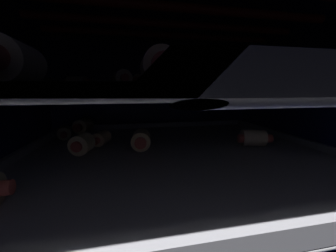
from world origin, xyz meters
TOP-DOWN VIEW (x-y plane):
  - ground_plane at (0.00, 0.00)cm, footprint 59.46×52.02cm
  - oven_wall_back at (0.00, 25.41)cm, footprint 59.46×1.20cm
  - oven_wall_right at (29.13, 0.00)cm, footprint 1.20×49.62cm
  - heating_element at (0.00, -0.00)cm, footprint 45.65×21.73cm
  - oven_rack_lower at (0.00, 0.00)cm, footprint 54.24×48.63cm
  - baking_tray_lower at (0.00, 0.00)cm, footprint 50.18×43.08cm
  - pig_in_blanket_lower_0 at (-19.05, 18.25)cm, footprint 4.25×6.73cm
  - pig_in_blanket_lower_1 at (-15.58, 1.47)cm, footprint 3.87×4.70cm
  - pig_in_blanket_lower_2 at (-13.18, 6.19)cm, footprint 3.50×5.46cm
  - pig_in_blanket_lower_3 at (14.94, -0.35)cm, footprint 6.44×3.97cm
  - pig_in_blanket_lower_4 at (-21.76, 12.79)cm, footprint 3.59×6.03cm
  - pig_in_blanket_lower_5 at (-5.84, 2.18)cm, footprint 3.74×5.43cm
  - oven_rack_upper at (0.00, 0.00)cm, footprint 54.29×48.63cm
  - baking_tray_upper at (0.00, 0.00)cm, footprint 50.18×43.08cm
  - pig_in_blanket_upper_0 at (16.94, 4.92)cm, footprint 5.59×3.24cm
  - pig_in_blanket_upper_1 at (12.95, 7.62)cm, footprint 5.18×4.35cm
  - pig_in_blanket_upper_2 at (-4.53, 16.36)cm, footprint 4.61×5.31cm
  - pig_in_blanket_upper_3 at (13.86, 1.89)cm, footprint 4.51×5.03cm
  - pig_in_blanket_upper_4 at (-9.20, 17.51)cm, footprint 5.39×5.03cm
  - pig_in_blanket_upper_5 at (6.02, -1.00)cm, footprint 4.38×6.62cm
  - pig_in_blanket_upper_6 at (-1.43, 10.94)cm, footprint 4.81×3.37cm
  - pig_in_blanket_upper_7 at (-15.32, -15.58)cm, footprint 3.13×6.29cm
  - pig_in_blanket_upper_8 at (-8.76, 4.89)cm, footprint 3.63×5.70cm
  - pig_in_blanket_upper_9 at (5.88, 4.30)cm, footprint 4.77×3.29cm
  - pig_in_blanket_upper_10 at (-19.20, 16.90)cm, footprint 6.12×3.36cm
  - pig_in_blanket_upper_11 at (-4.73, -12.50)cm, footprint 3.39×5.06cm

SIDE VIEW (x-z plane):
  - ground_plane at x=0.00cm, z-range -1.20..0.00cm
  - oven_rack_lower at x=0.00cm, z-range 11.78..12.34cm
  - baking_tray_lower at x=0.00cm, z-range 11.83..13.87cm
  - pig_in_blanket_lower_2 at x=-13.18cm, z-range 13.18..15.75cm
  - pig_in_blanket_lower_4 at x=-21.76cm, z-range 13.18..15.80cm
  - pig_in_blanket_lower_3 at x=14.94cm, z-range 13.18..16.22cm
  - pig_in_blanket_lower_1 at x=-15.58cm, z-range 13.18..16.45cm
  - pig_in_blanket_lower_5 at x=-5.84cm, z-range 13.18..16.52cm
  - pig_in_blanket_lower_0 at x=-19.05cm, z-range 13.18..16.54cm
  - oven_wall_back at x=0.00cm, z-range 0.00..36.69cm
  - oven_wall_right at x=29.13cm, z-range 0.00..36.69cm
  - oven_rack_upper at x=0.00cm, z-range 22.63..23.24cm
  - baking_tray_upper at x=0.00cm, z-range 22.48..25.23cm
  - pig_in_blanket_upper_10 at x=-19.20cm, z-range 24.13..26.55cm
  - pig_in_blanket_upper_4 at x=-9.20cm, z-range 24.13..26.60cm
  - pig_in_blanket_upper_6 at x=-1.43cm, z-range 24.13..26.60cm
  - pig_in_blanket_upper_0 at x=16.94cm, z-range 24.13..26.72cm
  - pig_in_blanket_upper_1 at x=12.95cm, z-range 24.13..26.82cm
  - pig_in_blanket_upper_7 at x=-15.32cm, z-range 24.13..27.02cm
  - pig_in_blanket_upper_8 at x=-8.76cm, z-range 24.13..27.03cm
  - pig_in_blanket_upper_2 at x=-4.53cm, z-range 24.13..27.14cm
  - pig_in_blanket_upper_9 at x=5.88cm, z-range 24.13..27.32cm
  - pig_in_blanket_upper_3 at x=13.86cm, z-range 24.13..27.33cm
  - pig_in_blanket_upper_5 at x=6.02cm, z-range 24.13..27.41cm
  - pig_in_blanket_upper_11 at x=-4.73cm, z-range 24.13..27.47cm
  - heating_element at x=0.00cm, z-range 33.96..35.22cm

